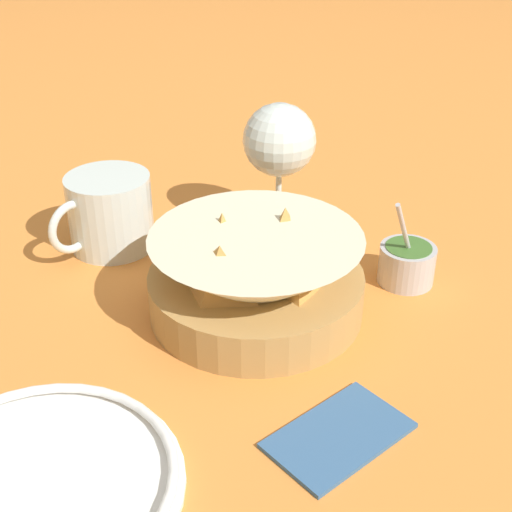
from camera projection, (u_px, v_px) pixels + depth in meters
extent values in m
plane|color=orange|center=(222.00, 320.00, 0.70)|extent=(4.00, 4.00, 0.00)
cylinder|color=#B2894C|center=(256.00, 292.00, 0.70)|extent=(0.21, 0.21, 0.04)
cone|color=beige|center=(256.00, 273.00, 0.69)|extent=(0.21, 0.21, 0.08)
cylinder|color=#3D842D|center=(256.00, 290.00, 0.70)|extent=(0.16, 0.16, 0.01)
pyramid|color=#CC8E42|center=(221.00, 276.00, 0.65)|extent=(0.07, 0.08, 0.06)
pyramid|color=#CC8E42|center=(296.00, 278.00, 0.66)|extent=(0.07, 0.07, 0.05)
pyramid|color=#CC8E42|center=(285.00, 238.00, 0.71)|extent=(0.07, 0.05, 0.07)
pyramid|color=#CC8E42|center=(223.00, 242.00, 0.71)|extent=(0.07, 0.06, 0.06)
cylinder|color=#B7B7BC|center=(407.00, 264.00, 0.75)|extent=(0.06, 0.06, 0.04)
cylinder|color=#42702D|center=(407.00, 259.00, 0.74)|extent=(0.05, 0.05, 0.03)
cylinder|color=#B7B7BC|center=(405.00, 236.00, 0.72)|extent=(0.05, 0.01, 0.09)
cylinder|color=silver|center=(278.00, 226.00, 0.86)|extent=(0.08, 0.08, 0.00)
cylinder|color=silver|center=(278.00, 197.00, 0.84)|extent=(0.01, 0.01, 0.07)
sphere|color=silver|center=(279.00, 140.00, 0.81)|extent=(0.08, 0.08, 0.08)
sphere|color=#E5B77F|center=(279.00, 149.00, 0.81)|extent=(0.06, 0.06, 0.06)
cylinder|color=silver|center=(110.00, 212.00, 0.80)|extent=(0.09, 0.09, 0.09)
cylinder|color=orange|center=(111.00, 220.00, 0.81)|extent=(0.08, 0.08, 0.06)
torus|color=silver|center=(73.00, 227.00, 0.77)|extent=(0.06, 0.01, 0.06)
cylinder|color=white|center=(35.00, 487.00, 0.51)|extent=(0.22, 0.22, 0.01)
torus|color=white|center=(34.00, 481.00, 0.51)|extent=(0.21, 0.21, 0.01)
cube|color=#38608E|center=(339.00, 433.00, 0.56)|extent=(0.12, 0.08, 0.01)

